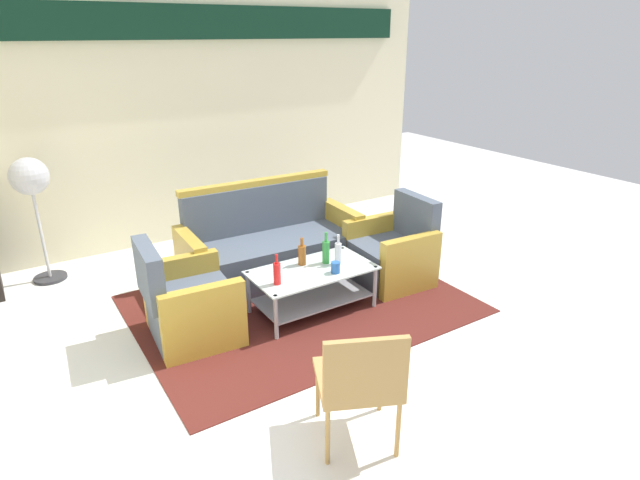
% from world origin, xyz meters
% --- Properties ---
extents(ground_plane, '(14.00, 14.00, 0.00)m').
position_xyz_m(ground_plane, '(0.00, 0.00, 0.00)').
color(ground_plane, white).
extents(wall_back, '(6.52, 0.19, 2.80)m').
position_xyz_m(wall_back, '(0.00, 3.05, 1.48)').
color(wall_back, beige).
rests_on(wall_back, ground).
extents(rug, '(2.93, 2.20, 0.01)m').
position_xyz_m(rug, '(0.14, 0.74, 0.01)').
color(rug, '#511E19').
rests_on(rug, ground).
extents(couch, '(1.82, 0.80, 0.96)m').
position_xyz_m(couch, '(0.19, 1.45, 0.32)').
color(couch, '#4C5666').
rests_on(couch, rug).
extents(armchair_left, '(0.75, 0.81, 0.85)m').
position_xyz_m(armchair_left, '(-0.91, 0.77, 0.29)').
color(armchair_left, '#4C5666').
rests_on(armchair_left, rug).
extents(armchair_right, '(0.74, 0.80, 0.85)m').
position_xyz_m(armchair_right, '(1.19, 0.69, 0.29)').
color(armchair_right, '#4C5666').
rests_on(armchair_right, rug).
extents(coffee_table, '(1.10, 0.60, 0.40)m').
position_xyz_m(coffee_table, '(0.18, 0.59, 0.27)').
color(coffee_table, silver).
rests_on(coffee_table, rug).
extents(bottle_clear, '(0.06, 0.06, 0.28)m').
position_xyz_m(bottle_clear, '(0.44, 0.57, 0.52)').
color(bottle_clear, silver).
rests_on(bottle_clear, coffee_table).
extents(bottle_brown, '(0.07, 0.07, 0.26)m').
position_xyz_m(bottle_brown, '(0.15, 0.73, 0.51)').
color(bottle_brown, brown).
rests_on(bottle_brown, coffee_table).
extents(bottle_red, '(0.06, 0.06, 0.27)m').
position_xyz_m(bottle_red, '(-0.22, 0.51, 0.51)').
color(bottle_red, red).
rests_on(bottle_red, coffee_table).
extents(bottle_green, '(0.07, 0.07, 0.30)m').
position_xyz_m(bottle_green, '(0.35, 0.65, 0.52)').
color(bottle_green, '#2D8C38').
rests_on(bottle_green, coffee_table).
extents(cup, '(0.08, 0.08, 0.10)m').
position_xyz_m(cup, '(0.31, 0.43, 0.46)').
color(cup, '#2659A5').
rests_on(cup, coffee_table).
extents(pedestal_fan, '(0.36, 0.36, 1.27)m').
position_xyz_m(pedestal_fan, '(-1.76, 2.60, 1.01)').
color(pedestal_fan, '#2D2D33').
rests_on(pedestal_fan, ground).
extents(wicker_chair, '(0.64, 0.64, 0.84)m').
position_xyz_m(wicker_chair, '(-0.48, -0.99, 0.49)').
color(wicker_chair, '#AD844C').
rests_on(wicker_chair, ground).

